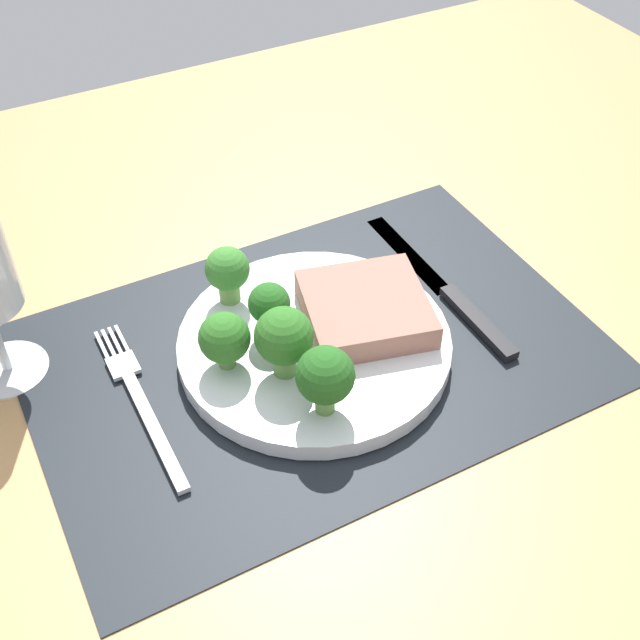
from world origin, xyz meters
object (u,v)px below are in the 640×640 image
(plate, at_px, (314,344))
(steak, at_px, (368,312))
(fork, at_px, (140,400))
(knife, at_px, (449,293))

(plate, bearing_deg, steak, -4.90)
(steak, distance_m, fork, 0.20)
(fork, xyz_separation_m, knife, (0.30, -0.01, 0.00))
(steak, xyz_separation_m, fork, (-0.20, 0.02, -0.03))
(steak, height_order, knife, steak)
(plate, distance_m, knife, 0.14)
(fork, height_order, knife, knife)
(steak, relative_size, fork, 0.54)
(plate, relative_size, steak, 2.27)
(fork, bearing_deg, steak, -3.49)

